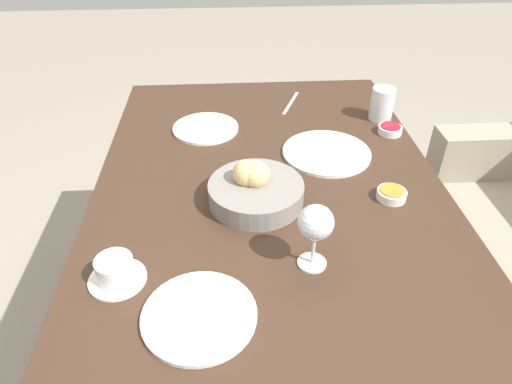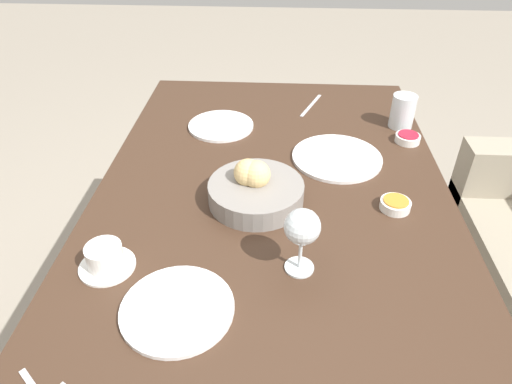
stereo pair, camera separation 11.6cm
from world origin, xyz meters
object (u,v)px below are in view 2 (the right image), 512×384
(water_tumbler, at_px, (403,111))
(jam_bowl_berry, at_px, (408,138))
(knife_silver, at_px, (311,105))
(plate_far_center, at_px, (337,158))
(bread_basket, at_px, (255,189))
(wine_glass, at_px, (302,229))
(jam_bowl_honey, at_px, (395,204))
(plate_near_left, at_px, (221,126))
(coffee_cup, at_px, (105,258))
(plate_near_right, at_px, (177,309))

(water_tumbler, xyz_separation_m, jam_bowl_berry, (0.10, 0.00, -0.04))
(water_tumbler, xyz_separation_m, knife_silver, (-0.14, -0.29, -0.05))
(plate_far_center, relative_size, water_tumbler, 2.42)
(bread_basket, bearing_deg, wine_glass, 24.85)
(jam_bowl_berry, xyz_separation_m, jam_bowl_honey, (0.35, -0.10, 0.00))
(plate_near_left, relative_size, water_tumbler, 1.96)
(jam_bowl_honey, distance_m, knife_silver, 0.62)
(plate_far_center, height_order, jam_bowl_berry, jam_bowl_berry)
(plate_far_center, xyz_separation_m, knife_silver, (-0.36, -0.06, -0.00))
(plate_far_center, xyz_separation_m, coffee_cup, (0.47, -0.53, 0.02))
(plate_far_center, xyz_separation_m, wine_glass, (0.45, -0.12, 0.11))
(bread_basket, distance_m, plate_near_right, 0.39)
(plate_near_right, xyz_separation_m, jam_bowl_berry, (-0.70, 0.59, 0.01))
(plate_far_center, distance_m, jam_bowl_berry, 0.26)
(plate_far_center, height_order, knife_silver, plate_far_center)
(plate_near_right, height_order, coffee_cup, coffee_cup)
(coffee_cup, xyz_separation_m, jam_bowl_honey, (-0.24, 0.66, -0.01))
(jam_bowl_berry, distance_m, knife_silver, 0.38)
(plate_near_left, bearing_deg, plate_near_right, 0.43)
(plate_far_center, height_order, wine_glass, wine_glass)
(bread_basket, relative_size, knife_silver, 1.32)
(bread_basket, bearing_deg, knife_silver, 163.87)
(water_tumbler, bearing_deg, bread_basket, -46.20)
(coffee_cup, distance_m, jam_bowl_honey, 0.70)
(plate_near_left, height_order, jam_bowl_honey, jam_bowl_honey)
(water_tumbler, bearing_deg, plate_near_left, -86.13)
(plate_far_center, bearing_deg, water_tumbler, 134.03)
(coffee_cup, distance_m, jam_bowl_berry, 0.96)
(plate_near_left, distance_m, plate_far_center, 0.41)
(bread_basket, xyz_separation_m, jam_bowl_berry, (-0.33, 0.46, -0.02))
(plate_far_center, distance_m, water_tumbler, 0.32)
(jam_bowl_berry, height_order, knife_silver, jam_bowl_berry)
(water_tumbler, xyz_separation_m, wine_glass, (0.67, -0.34, 0.06))
(knife_silver, bearing_deg, plate_far_center, 9.80)
(water_tumbler, height_order, jam_bowl_honey, water_tumbler)
(water_tumbler, xyz_separation_m, coffee_cup, (0.69, -0.76, -0.03))
(plate_near_left, xyz_separation_m, coffee_cup, (0.65, -0.17, 0.02))
(bread_basket, height_order, plate_near_left, bread_basket)
(plate_far_center, relative_size, knife_silver, 1.43)
(plate_near_left, xyz_separation_m, jam_bowl_berry, (0.06, 0.59, 0.01))
(plate_near_right, xyz_separation_m, wine_glass, (-0.13, 0.24, 0.11))
(bread_basket, distance_m, water_tumbler, 0.63)
(plate_far_center, height_order, water_tumbler, water_tumbler)
(plate_far_center, distance_m, jam_bowl_honey, 0.26)
(jam_bowl_honey, xyz_separation_m, knife_silver, (-0.59, -0.19, -0.01))
(plate_near_right, distance_m, jam_bowl_berry, 0.91)
(water_tumbler, relative_size, jam_bowl_berry, 1.42)
(plate_near_right, bearing_deg, jam_bowl_berry, 139.84)
(wine_glass, xyz_separation_m, jam_bowl_berry, (-0.57, 0.35, -0.10))
(bread_basket, height_order, water_tumbler, bread_basket)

